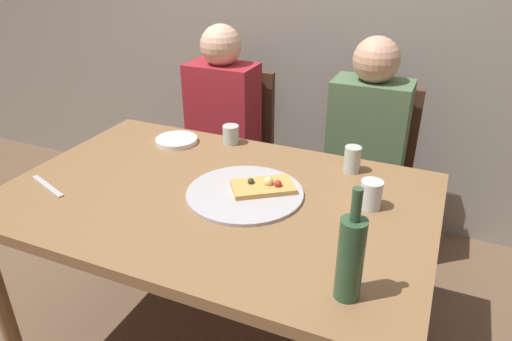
# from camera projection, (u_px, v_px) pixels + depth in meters

# --- Properties ---
(ground_plane) EXTENTS (8.00, 8.00, 0.00)m
(ground_plane) POSITION_uv_depth(u_px,v_px,m) (222.00, 341.00, 2.00)
(ground_plane) COLOR brown
(dining_table) EXTENTS (1.52, 0.98, 0.73)m
(dining_table) POSITION_uv_depth(u_px,v_px,m) (217.00, 211.00, 1.70)
(dining_table) COLOR olive
(dining_table) RESTS_ON ground_plane
(pizza_tray) EXTENTS (0.42, 0.42, 0.01)m
(pizza_tray) POSITION_uv_depth(u_px,v_px,m) (245.00, 193.00, 1.65)
(pizza_tray) COLOR #ADADB2
(pizza_tray) RESTS_ON dining_table
(pizza_slice_last) EXTENTS (0.25, 0.23, 0.05)m
(pizza_slice_last) POSITION_uv_depth(u_px,v_px,m) (264.00, 186.00, 1.66)
(pizza_slice_last) COLOR tan
(pizza_slice_last) RESTS_ON pizza_tray
(wine_bottle) EXTENTS (0.07, 0.07, 0.32)m
(wine_bottle) POSITION_uv_depth(u_px,v_px,m) (350.00, 257.00, 1.14)
(wine_bottle) COLOR #2D5133
(wine_bottle) RESTS_ON dining_table
(tumbler_near) EXTENTS (0.07, 0.07, 0.10)m
(tumbler_near) POSITION_uv_depth(u_px,v_px,m) (371.00, 194.00, 1.56)
(tumbler_near) COLOR silver
(tumbler_near) RESTS_ON dining_table
(tumbler_far) EXTENTS (0.06, 0.06, 0.10)m
(tumbler_far) POSITION_uv_depth(u_px,v_px,m) (352.00, 159.00, 1.80)
(tumbler_far) COLOR #B7C6BC
(tumbler_far) RESTS_ON dining_table
(wine_glass) EXTENTS (0.07, 0.07, 0.08)m
(wine_glass) POSITION_uv_depth(u_px,v_px,m) (231.00, 135.00, 2.05)
(wine_glass) COLOR #B7C6BC
(wine_glass) RESTS_ON dining_table
(plate_stack) EXTENTS (0.19, 0.19, 0.02)m
(plate_stack) POSITION_uv_depth(u_px,v_px,m) (177.00, 140.00, 2.07)
(plate_stack) COLOR white
(plate_stack) RESTS_ON dining_table
(table_knife) EXTENTS (0.21, 0.10, 0.01)m
(table_knife) POSITION_uv_depth(u_px,v_px,m) (48.00, 186.00, 1.71)
(table_knife) COLOR #B7B7BC
(table_knife) RESTS_ON dining_table
(chair_left) EXTENTS (0.44, 0.44, 0.90)m
(chair_left) POSITION_uv_depth(u_px,v_px,m) (229.00, 141.00, 2.63)
(chair_left) COLOR #472D1E
(chair_left) RESTS_ON ground_plane
(chair_right) EXTENTS (0.44, 0.44, 0.90)m
(chair_right) POSITION_uv_depth(u_px,v_px,m) (366.00, 165.00, 2.36)
(chair_right) COLOR #472D1E
(chair_right) RESTS_ON ground_plane
(guest_in_sweater) EXTENTS (0.36, 0.56, 1.17)m
(guest_in_sweater) POSITION_uv_depth(u_px,v_px,m) (216.00, 130.00, 2.45)
(guest_in_sweater) COLOR maroon
(guest_in_sweater) RESTS_ON ground_plane
(guest_in_beanie) EXTENTS (0.36, 0.56, 1.17)m
(guest_in_beanie) POSITION_uv_depth(u_px,v_px,m) (362.00, 154.00, 2.18)
(guest_in_beanie) COLOR #4C6B47
(guest_in_beanie) RESTS_ON ground_plane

